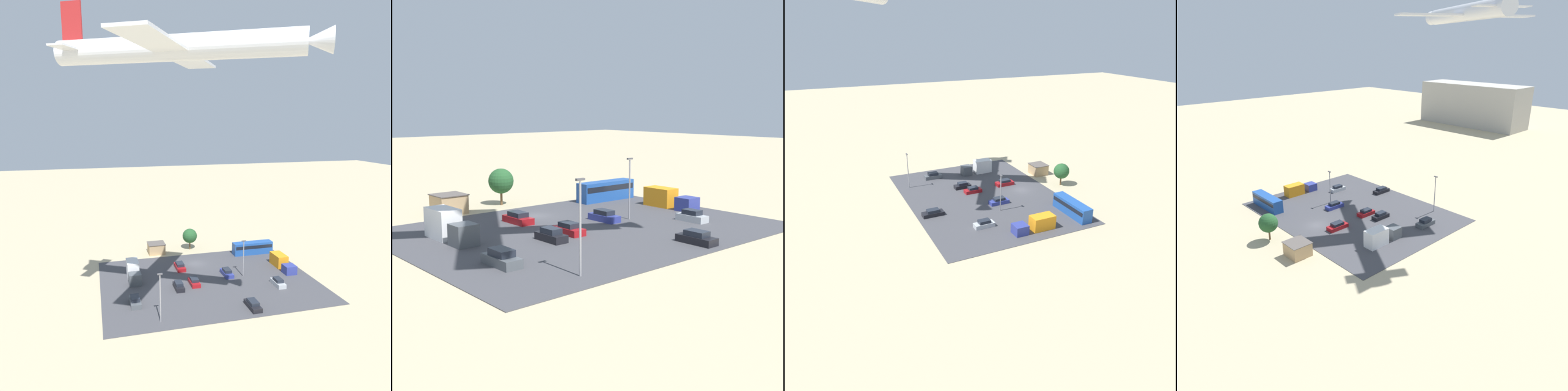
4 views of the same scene
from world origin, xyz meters
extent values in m
plane|color=tan|center=(0.00, 0.00, 0.00)|extent=(400.00, 400.00, 0.00)
cube|color=#424247|center=(0.00, 10.38, 0.04)|extent=(44.82, 33.88, 0.08)
cube|color=tan|center=(7.87, -9.87, 1.31)|extent=(4.09, 3.89, 2.62)
cube|color=#59514C|center=(7.87, -9.87, 2.68)|extent=(4.33, 4.13, 0.12)
cube|color=#1E4C9E|center=(-15.90, -2.99, 1.62)|extent=(10.26, 2.42, 3.08)
cube|color=black|center=(-15.90, -2.99, 2.17)|extent=(9.85, 2.46, 0.86)
cube|color=black|center=(6.98, 12.60, 0.52)|extent=(1.72, 4.05, 0.87)
cube|color=#1E232D|center=(6.98, 12.60, 1.27)|extent=(1.45, 2.27, 0.64)
cube|color=black|center=(-4.33, 23.94, 0.50)|extent=(1.82, 4.57, 0.84)
cube|color=#1E232D|center=(-4.33, 23.94, 1.22)|extent=(1.53, 2.56, 0.61)
cube|color=#ADB2B7|center=(-13.30, 16.28, 0.52)|extent=(1.71, 4.16, 0.89)
cube|color=#1E232D|center=(-13.30, 16.28, 1.29)|extent=(1.43, 2.33, 0.65)
cube|color=#4C5156|center=(16.28, 17.11, 0.55)|extent=(1.89, 4.47, 0.95)
cube|color=#1E232D|center=(16.28, 17.11, 1.38)|extent=(1.58, 2.50, 0.70)
cube|color=maroon|center=(4.41, 2.24, 0.51)|extent=(1.94, 4.56, 0.85)
cube|color=#1E232D|center=(4.41, 2.24, 1.25)|extent=(1.63, 2.55, 0.63)
cube|color=navy|center=(-4.81, 8.58, 0.51)|extent=(1.81, 4.48, 0.86)
cube|color=#1E232D|center=(-4.81, 8.58, 1.25)|extent=(1.52, 2.51, 0.63)
cube|color=maroon|center=(3.42, 11.36, 0.49)|extent=(1.81, 4.13, 0.83)
cube|color=#1E232D|center=(3.42, 11.36, 1.21)|extent=(1.52, 2.31, 0.61)
cube|color=navy|center=(-18.62, 11.21, 1.06)|extent=(2.57, 2.65, 1.96)
cube|color=orange|center=(-18.62, 6.21, 1.48)|extent=(2.57, 4.70, 2.80)
cube|color=#4C5156|center=(15.31, 8.06, 1.28)|extent=(2.52, 2.52, 2.41)
cube|color=white|center=(15.31, 3.30, 1.80)|extent=(2.52, 4.48, 3.44)
cylinder|color=brown|center=(-1.26, -10.66, 1.13)|extent=(0.36, 0.36, 2.27)
sphere|color=#235128|center=(-1.26, -10.66, 3.70)|extent=(3.83, 3.83, 3.83)
cylinder|color=gray|center=(12.79, 24.43, 4.30)|extent=(0.20, 0.20, 8.45)
cube|color=#4C4C51|center=(12.79, 24.43, 8.71)|extent=(0.90, 0.28, 0.20)
cylinder|color=gray|center=(-8.08, 9.95, 4.02)|extent=(0.20, 0.20, 7.88)
cube|color=#4C4C51|center=(-8.08, 9.95, 8.14)|extent=(0.90, 0.28, 0.20)
camera|label=1|loc=(22.59, 83.24, 33.61)|focal=35.00mm
camera|label=2|loc=(42.76, 59.66, 14.88)|focal=50.00mm
camera|label=3|loc=(-73.51, 44.91, 36.41)|focal=35.00mm
camera|label=4|loc=(62.68, -42.25, 36.96)|focal=35.00mm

